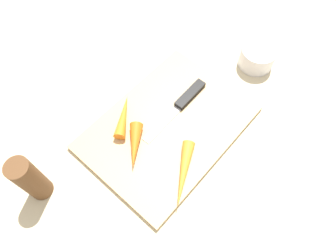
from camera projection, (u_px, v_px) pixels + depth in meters
ground_plane at (168, 129)px, 0.69m from camera, size 1.40×1.40×0.00m
cutting_board at (168, 127)px, 0.68m from camera, size 0.36×0.26×0.01m
knife at (187, 98)px, 0.71m from camera, size 0.20×0.02×0.01m
carrot_shortest at (135, 145)px, 0.64m from camera, size 0.09×0.09×0.03m
carrot_medium at (124, 116)px, 0.68m from camera, size 0.10×0.08×0.03m
carrot_longest at (183, 173)px, 0.61m from camera, size 0.13×0.09×0.03m
small_bowl at (257, 57)px, 0.76m from camera, size 0.08×0.08×0.05m
pepper_grinder at (31, 179)px, 0.57m from camera, size 0.04×0.04×0.13m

